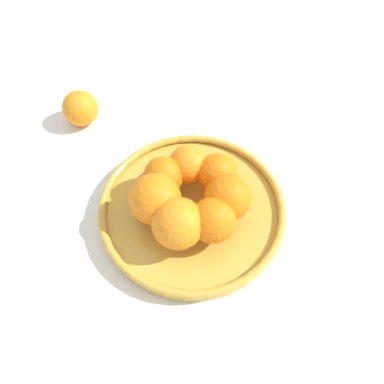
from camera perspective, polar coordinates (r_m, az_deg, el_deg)
ground_plane at (r=0.64m, az=0.00°, el=-3.39°), size 4.00×4.00×0.00m
fruit_bowl at (r=0.62m, az=0.00°, el=-2.63°), size 0.31×0.31×0.03m
orange_pile at (r=0.57m, az=-0.36°, el=-0.71°), size 0.18×0.19×0.08m
stray_orange at (r=0.78m, az=-16.64°, el=12.12°), size 0.07×0.07×0.07m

